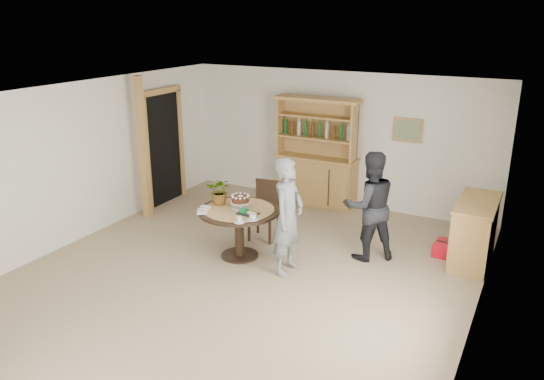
% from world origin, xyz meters
% --- Properties ---
extents(ground, '(7.00, 7.00, 0.00)m').
position_xyz_m(ground, '(0.00, 0.00, 0.00)').
color(ground, tan).
rests_on(ground, ground).
extents(room_shell, '(6.04, 7.04, 2.52)m').
position_xyz_m(room_shell, '(0.00, 0.01, 1.74)').
color(room_shell, white).
rests_on(room_shell, ground).
extents(doorway, '(0.13, 1.10, 2.18)m').
position_xyz_m(doorway, '(-2.93, 2.00, 1.11)').
color(doorway, black).
rests_on(doorway, ground).
extents(pine_post, '(0.12, 0.12, 2.50)m').
position_xyz_m(pine_post, '(-2.70, 1.20, 1.25)').
color(pine_post, tan).
rests_on(pine_post, ground).
extents(hutch, '(1.62, 0.54, 2.04)m').
position_xyz_m(hutch, '(-0.30, 3.24, 0.69)').
color(hutch, tan).
rests_on(hutch, ground).
extents(sideboard, '(0.54, 1.26, 0.94)m').
position_xyz_m(sideboard, '(2.74, 2.00, 0.47)').
color(sideboard, tan).
rests_on(sideboard, ground).
extents(dining_table, '(1.20, 1.20, 0.76)m').
position_xyz_m(dining_table, '(-0.37, 0.55, 0.60)').
color(dining_table, black).
rests_on(dining_table, ground).
extents(dining_chair, '(0.46, 0.46, 0.95)m').
position_xyz_m(dining_chair, '(-0.38, 1.38, 0.54)').
color(dining_chair, black).
rests_on(dining_chair, ground).
extents(birthday_cake, '(0.30, 0.30, 0.20)m').
position_xyz_m(birthday_cake, '(-0.37, 0.60, 0.88)').
color(birthday_cake, white).
rests_on(birthday_cake, dining_table).
extents(flower_vase, '(0.47, 0.44, 0.42)m').
position_xyz_m(flower_vase, '(-0.72, 0.60, 0.97)').
color(flower_vase, '#3F7233').
rests_on(flower_vase, dining_table).
extents(gift_tray, '(0.30, 0.20, 0.08)m').
position_xyz_m(gift_tray, '(-0.16, 0.42, 0.79)').
color(gift_tray, black).
rests_on(gift_tray, dining_table).
extents(coffee_cup_a, '(0.15, 0.15, 0.09)m').
position_xyz_m(coffee_cup_a, '(0.03, 0.27, 0.80)').
color(coffee_cup_a, silver).
rests_on(coffee_cup_a, dining_table).
extents(coffee_cup_b, '(0.15, 0.15, 0.08)m').
position_xyz_m(coffee_cup_b, '(-0.09, 0.10, 0.79)').
color(coffee_cup_b, silver).
rests_on(coffee_cup_b, dining_table).
extents(napkins, '(0.24, 0.33, 0.03)m').
position_xyz_m(napkins, '(-0.78, 0.23, 0.77)').
color(napkins, white).
rests_on(napkins, dining_table).
extents(teen_boy, '(0.40, 0.61, 1.66)m').
position_xyz_m(teen_boy, '(0.48, 0.45, 0.83)').
color(teen_boy, slate).
rests_on(teen_boy, ground).
extents(adult_person, '(1.01, 0.98, 1.64)m').
position_xyz_m(adult_person, '(1.33, 1.41, 0.82)').
color(adult_person, black).
rests_on(adult_person, ground).
extents(red_suitcase, '(0.62, 0.44, 0.21)m').
position_xyz_m(red_suitcase, '(2.50, 2.04, 0.10)').
color(red_suitcase, red).
rests_on(red_suitcase, ground).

